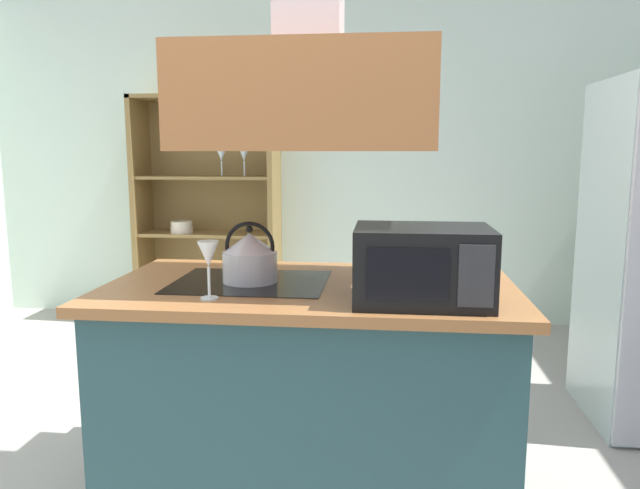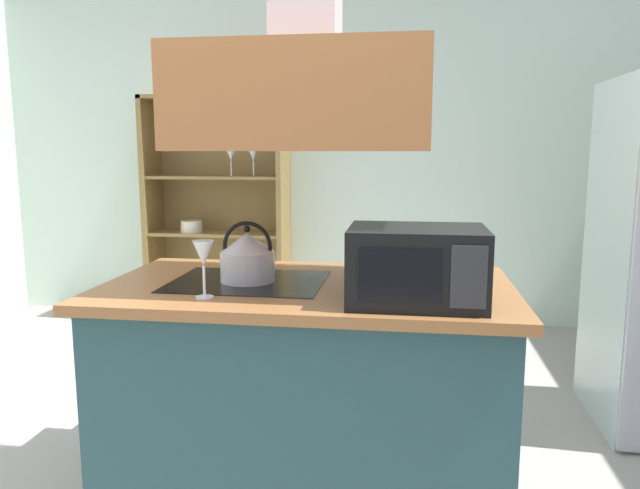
{
  "view_description": "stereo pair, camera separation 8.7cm",
  "coord_description": "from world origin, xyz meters",
  "px_view_note": "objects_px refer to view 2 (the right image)",
  "views": [
    {
      "loc": [
        0.41,
        -1.97,
        1.42
      ],
      "look_at": [
        0.12,
        0.65,
        1.0
      ],
      "focal_mm": 33.53,
      "sensor_mm": 36.0,
      "label": 1
    },
    {
      "loc": [
        0.5,
        -1.96,
        1.42
      ],
      "look_at": [
        0.12,
        0.65,
        1.0
      ],
      "focal_mm": 33.53,
      "sensor_mm": 36.0,
      "label": 2
    }
  ],
  "objects_px": {
    "kettle": "(248,257)",
    "wine_glass_on_counter": "(203,256)",
    "cutting_board": "(436,272)",
    "microwave": "(417,265)",
    "dish_cabinet": "(219,224)"
  },
  "relations": [
    {
      "from": "kettle",
      "to": "wine_glass_on_counter",
      "type": "xyz_separation_m",
      "value": [
        -0.08,
        -0.28,
        0.05
      ]
    },
    {
      "from": "cutting_board",
      "to": "wine_glass_on_counter",
      "type": "xyz_separation_m",
      "value": [
        -0.83,
        -0.54,
        0.14
      ]
    },
    {
      "from": "kettle",
      "to": "microwave",
      "type": "xyz_separation_m",
      "value": [
        0.66,
        -0.23,
        0.03
      ]
    },
    {
      "from": "cutting_board",
      "to": "kettle",
      "type": "bearing_deg",
      "value": -160.87
    },
    {
      "from": "wine_glass_on_counter",
      "to": "microwave",
      "type": "bearing_deg",
      "value": 3.43
    },
    {
      "from": "dish_cabinet",
      "to": "cutting_board",
      "type": "bearing_deg",
      "value": -53.24
    },
    {
      "from": "microwave",
      "to": "wine_glass_on_counter",
      "type": "xyz_separation_m",
      "value": [
        -0.74,
        -0.04,
        0.02
      ]
    },
    {
      "from": "kettle",
      "to": "cutting_board",
      "type": "xyz_separation_m",
      "value": [
        0.75,
        0.26,
        -0.09
      ]
    },
    {
      "from": "microwave",
      "to": "wine_glass_on_counter",
      "type": "height_order",
      "value": "microwave"
    },
    {
      "from": "wine_glass_on_counter",
      "to": "cutting_board",
      "type": "bearing_deg",
      "value": 32.99
    },
    {
      "from": "cutting_board",
      "to": "microwave",
      "type": "relative_size",
      "value": 0.74
    },
    {
      "from": "dish_cabinet",
      "to": "kettle",
      "type": "relative_size",
      "value": 7.69
    },
    {
      "from": "dish_cabinet",
      "to": "wine_glass_on_counter",
      "type": "bearing_deg",
      "value": -73.16
    },
    {
      "from": "kettle",
      "to": "cutting_board",
      "type": "distance_m",
      "value": 0.8
    },
    {
      "from": "dish_cabinet",
      "to": "wine_glass_on_counter",
      "type": "relative_size",
      "value": 8.94
    }
  ]
}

